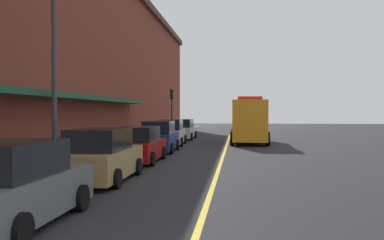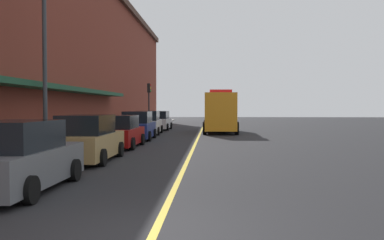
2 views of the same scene
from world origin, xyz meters
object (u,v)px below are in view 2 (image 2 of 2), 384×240
at_px(parking_meter_1, 144,118).
at_px(parked_car_0, 18,158).
at_px(parking_meter_0, 135,120).
at_px(traffic_light_near, 149,97).
at_px(parked_car_3, 138,127).
at_px(parked_car_5, 159,121).
at_px(utility_truck, 220,113).
at_px(street_lamp_left, 45,52).
at_px(parked_car_1, 88,140).
at_px(parking_meter_2, 93,127).
at_px(parked_car_4, 148,123).
at_px(parked_car_2, 119,132).

bearing_deg(parking_meter_1, parked_car_0, -87.15).
distance_m(parking_meter_0, traffic_light_near, 7.56).
distance_m(parked_car_3, parked_car_5, 11.90).
height_order(utility_truck, street_lamp_left, street_lamp_left).
distance_m(parked_car_1, parking_meter_0, 18.01).
bearing_deg(parked_car_0, parked_car_5, 0.56).
bearing_deg(parked_car_3, parking_meter_0, 11.04).
xyz_separation_m(parking_meter_1, parking_meter_2, (0.00, -16.87, 0.00)).
xyz_separation_m(parked_car_3, parked_car_4, (-0.15, 5.45, -0.01)).
bearing_deg(parking_meter_0, parked_car_5, 73.98).
bearing_deg(parked_car_3, parked_car_2, 178.53).
distance_m(parked_car_2, parked_car_5, 17.18).
bearing_deg(parked_car_1, parked_car_0, 179.58).
relative_size(utility_truck, traffic_light_near, 1.78).
bearing_deg(parking_meter_2, parked_car_1, -75.88).
bearing_deg(parked_car_5, traffic_light_near, 29.62).
bearing_deg(traffic_light_near, utility_truck, -42.88).
relative_size(parked_car_0, parked_car_1, 0.98).
bearing_deg(parking_meter_1, street_lamp_left, -91.58).
bearing_deg(parked_car_2, parking_meter_2, 84.97).
bearing_deg(parked_car_1, parked_car_4, 0.16).
bearing_deg(parking_meter_1, utility_truck, -28.75).
height_order(parked_car_2, parked_car_5, parked_car_5).
distance_m(parked_car_0, utility_truck, 25.36).
relative_size(parked_car_4, parking_meter_1, 3.66).
xyz_separation_m(parking_meter_0, street_lamp_left, (-0.60, -17.10, 3.34)).
bearing_deg(street_lamp_left, parked_car_1, -22.50).
relative_size(parked_car_1, parked_car_5, 1.03).
height_order(parked_car_3, parking_meter_1, parked_car_3).
bearing_deg(utility_truck, parking_meter_2, -28.04).
bearing_deg(utility_truck, parked_car_3, -34.66).
distance_m(parking_meter_2, street_lamp_left, 5.95).
distance_m(parked_car_0, parked_car_3, 16.83).
height_order(street_lamp_left, traffic_light_near, street_lamp_left).
relative_size(parked_car_1, parking_meter_2, 3.61).
relative_size(parked_car_3, parking_meter_0, 3.35).
distance_m(parked_car_4, street_lamp_left, 16.00).
bearing_deg(traffic_light_near, parked_car_2, -85.97).
xyz_separation_m(parked_car_5, parking_meter_0, (-1.39, -4.83, 0.24)).
distance_m(parking_meter_1, traffic_light_near, 3.34).
bearing_deg(parked_car_4, utility_truck, -68.62).
bearing_deg(utility_truck, parked_car_0, -12.55).
height_order(parking_meter_2, street_lamp_left, street_lamp_left).
distance_m(parked_car_1, parking_meter_2, 5.92).
bearing_deg(parking_meter_2, parking_meter_0, 90.00).
distance_m(parked_car_1, parked_car_5, 22.78).
distance_m(utility_truck, street_lamp_left, 19.67).
bearing_deg(traffic_light_near, parking_meter_1, -91.36).
bearing_deg(parked_car_2, parked_car_4, 0.85).
relative_size(parking_meter_1, parking_meter_2, 1.00).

